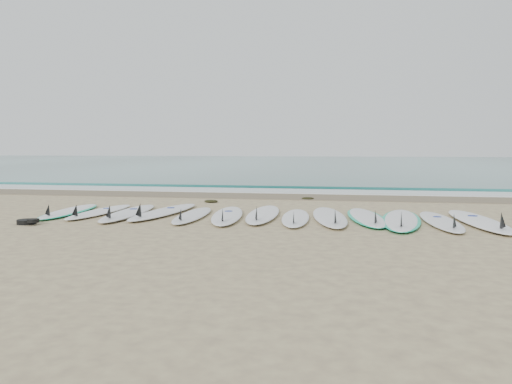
% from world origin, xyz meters
% --- Properties ---
extents(ground, '(120.00, 120.00, 0.00)m').
position_xyz_m(ground, '(0.00, 0.00, 0.00)').
color(ground, tan).
extents(ocean, '(120.00, 55.00, 0.03)m').
position_xyz_m(ocean, '(0.00, 32.50, 0.01)').
color(ocean, '#286E6A').
rests_on(ocean, ground).
extents(wet_sand_band, '(120.00, 1.80, 0.01)m').
position_xyz_m(wet_sand_band, '(0.00, 4.10, 0.01)').
color(wet_sand_band, '#6E6049').
rests_on(wet_sand_band, ground).
extents(foam_band, '(120.00, 1.40, 0.04)m').
position_xyz_m(foam_band, '(0.00, 5.50, 0.02)').
color(foam_band, silver).
rests_on(foam_band, ground).
extents(wave_crest, '(120.00, 1.00, 0.10)m').
position_xyz_m(wave_crest, '(0.00, 7.00, 0.05)').
color(wave_crest, '#286E6A').
rests_on(wave_crest, ground).
extents(surfboard_0, '(0.82, 2.47, 0.31)m').
position_xyz_m(surfboard_0, '(-3.94, -0.10, 0.05)').
color(surfboard_0, white).
rests_on(surfboard_0, ground).
extents(surfboard_1, '(0.59, 2.44, 0.31)m').
position_xyz_m(surfboard_1, '(-3.27, -0.11, 0.05)').
color(surfboard_1, white).
rests_on(surfboard_1, ground).
extents(surfboard_2, '(0.77, 2.73, 0.35)m').
position_xyz_m(surfboard_2, '(-2.61, -0.21, 0.06)').
color(surfboard_2, white).
rests_on(surfboard_2, ground).
extents(surfboard_3, '(0.85, 2.83, 0.36)m').
position_xyz_m(surfboard_3, '(-1.99, 0.07, 0.06)').
color(surfboard_3, white).
rests_on(surfboard_3, ground).
extents(surfboard_4, '(0.65, 2.42, 0.31)m').
position_xyz_m(surfboard_4, '(-1.28, -0.26, 0.05)').
color(surfboard_4, silver).
rests_on(surfboard_4, ground).
extents(surfboard_5, '(0.95, 2.73, 0.34)m').
position_xyz_m(surfboard_5, '(-0.61, -0.20, 0.06)').
color(surfboard_5, white).
rests_on(surfboard_5, ground).
extents(surfboard_6, '(0.71, 2.78, 0.35)m').
position_xyz_m(surfboard_6, '(0.03, 0.08, 0.06)').
color(surfboard_6, white).
rests_on(surfboard_6, ground).
extents(surfboard_7, '(0.65, 2.44, 0.31)m').
position_xyz_m(surfboard_7, '(0.69, -0.24, 0.05)').
color(surfboard_7, white).
rests_on(surfboard_7, ground).
extents(surfboard_8, '(0.93, 2.86, 0.36)m').
position_xyz_m(surfboard_8, '(1.31, -0.06, 0.06)').
color(surfboard_8, white).
rests_on(surfboard_8, ground).
extents(surfboard_9, '(0.93, 2.67, 0.33)m').
position_xyz_m(surfboard_9, '(1.99, 0.08, 0.05)').
color(surfboard_9, white).
rests_on(surfboard_9, ground).
extents(surfboard_10, '(0.97, 2.89, 0.36)m').
position_xyz_m(surfboard_10, '(2.58, -0.17, 0.05)').
color(surfboard_10, white).
rests_on(surfboard_10, ground).
extents(surfboard_11, '(0.64, 2.58, 0.33)m').
position_xyz_m(surfboard_11, '(3.25, -0.25, 0.06)').
color(surfboard_11, white).
rests_on(surfboard_11, ground).
extents(surfboard_12, '(0.84, 2.95, 0.37)m').
position_xyz_m(surfboard_12, '(3.90, -0.14, 0.06)').
color(surfboard_12, white).
rests_on(surfboard_12, ground).
extents(seaweed_near, '(0.34, 0.27, 0.07)m').
position_xyz_m(seaweed_near, '(-1.62, 2.33, 0.03)').
color(seaweed_near, black).
rests_on(seaweed_near, ground).
extents(seaweed_far, '(0.32, 0.25, 0.06)m').
position_xyz_m(seaweed_far, '(0.64, 3.45, 0.03)').
color(seaweed_far, black).
rests_on(seaweed_far, ground).
extents(leash_coil, '(0.46, 0.36, 0.11)m').
position_xyz_m(leash_coil, '(-3.85, -1.55, 0.05)').
color(leash_coil, black).
rests_on(leash_coil, ground).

